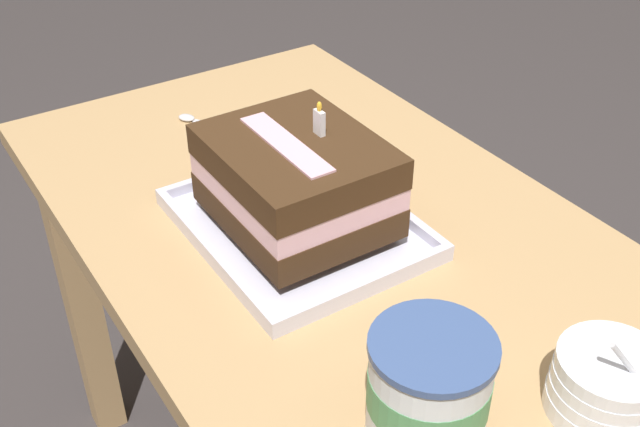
{
  "coord_description": "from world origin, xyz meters",
  "views": [
    {
      "loc": [
        0.7,
        -0.49,
        1.36
      ],
      "look_at": [
        -0.02,
        -0.02,
        0.76
      ],
      "focal_mm": 43.62,
      "sensor_mm": 36.0,
      "label": 1
    }
  ],
  "objects": [
    {
      "name": "bowl_stack",
      "position": [
        0.4,
        0.05,
        0.76
      ],
      "size": [
        0.12,
        0.12,
        0.11
      ],
      "color": "white",
      "rests_on": "dining_table"
    },
    {
      "name": "ice_cream_tub",
      "position": [
        0.33,
        -0.12,
        0.79
      ],
      "size": [
        0.12,
        0.12,
        0.12
      ],
      "color": "white",
      "rests_on": "dining_table"
    },
    {
      "name": "serving_spoon_near_tray",
      "position": [
        -0.4,
        -0.03,
        0.73
      ],
      "size": [
        0.12,
        0.08,
        0.01
      ],
      "color": "silver",
      "rests_on": "dining_table"
    },
    {
      "name": "dining_table",
      "position": [
        0.0,
        0.0,
        0.61
      ],
      "size": [
        1.15,
        0.64,
        0.73
      ],
      "color": "tan",
      "rests_on": "ground_plane"
    },
    {
      "name": "birthday_cake",
      "position": [
        -0.04,
        -0.05,
        0.81
      ],
      "size": [
        0.24,
        0.2,
        0.16
      ],
      "color": "#3C2614",
      "rests_on": "foil_tray"
    },
    {
      "name": "foil_tray",
      "position": [
        -0.04,
        -0.05,
        0.74
      ],
      "size": [
        0.33,
        0.27,
        0.02
      ],
      "color": "silver",
      "rests_on": "dining_table"
    }
  ]
}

